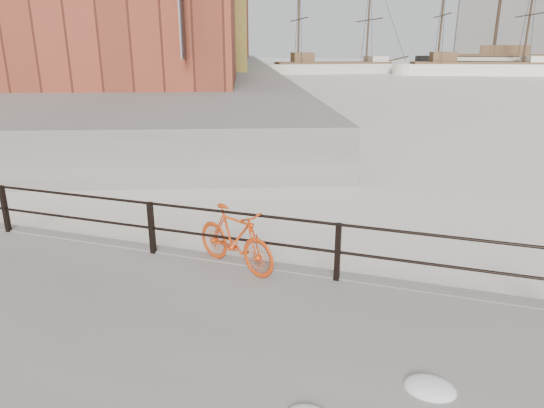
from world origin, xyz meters
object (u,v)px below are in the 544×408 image
Objects in this scene: schooner_mid at (478,75)px; workboat_near at (108,94)px; workboat_far at (189,84)px; bicycle at (235,238)px; schooner_left at (332,73)px.

schooner_mid is 58.03m from workboat_near.
workboat_near is 14.18m from workboat_far.
schooner_mid is 2.21× the size of workboat_near.
bicycle is 0.07× the size of schooner_left.
workboat_near is at bearing -139.26° from schooner_mid.
bicycle is 40.76m from workboat_near.
schooner_mid is 2.56× the size of workboat_far.
workboat_far is at bearing -148.74° from schooner_mid.
schooner_left is at bearing 172.33° from schooner_mid.
schooner_mid reaches higher than workboat_near.
schooner_mid is at bearing 12.84° from workboat_near.
workboat_near is (-11.73, -44.57, 0.00)m from schooner_left.
schooner_left is 46.09m from workboat_near.
schooner_left is 2.03× the size of workboat_near.
workboat_far is (-10.79, -30.42, 0.00)m from schooner_left.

